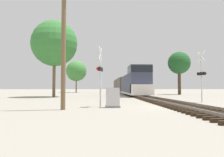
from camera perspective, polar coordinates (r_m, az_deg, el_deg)
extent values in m
plane|color=gray|center=(15.44, 18.06, -7.21)|extent=(400.00, 400.00, 0.00)
cube|color=black|center=(11.34, 26.16, -8.43)|extent=(2.60, 0.22, 0.16)
cube|color=black|center=(11.87, 24.75, -8.18)|extent=(2.60, 0.22, 0.16)
cube|color=black|center=(12.41, 23.47, -7.95)|extent=(2.60, 0.22, 0.16)
cube|color=black|center=(12.95, 22.29, -7.73)|extent=(2.60, 0.22, 0.16)
cube|color=black|center=(13.49, 21.22, -7.52)|extent=(2.60, 0.22, 0.16)
cube|color=black|center=(14.04, 20.22, -7.33)|extent=(2.60, 0.22, 0.16)
cube|color=black|center=(14.59, 19.30, -7.16)|extent=(2.60, 0.22, 0.16)
cube|color=black|center=(15.15, 18.45, -6.99)|extent=(2.60, 0.22, 0.16)
cube|color=black|center=(15.71, 17.66, -6.83)|extent=(2.60, 0.22, 0.16)
cube|color=black|center=(16.27, 16.93, -6.69)|extent=(2.60, 0.22, 0.16)
cube|color=black|center=(16.84, 16.25, -6.55)|extent=(2.60, 0.22, 0.16)
cube|color=black|center=(17.41, 15.61, -6.42)|extent=(2.60, 0.22, 0.16)
cube|color=black|center=(17.98, 15.01, -6.30)|extent=(2.60, 0.22, 0.16)
cube|color=black|center=(18.55, 14.44, -6.18)|extent=(2.60, 0.22, 0.16)
cube|color=black|center=(19.12, 13.92, -6.07)|extent=(2.60, 0.22, 0.16)
cube|color=black|center=(19.70, 13.42, -5.97)|extent=(2.60, 0.22, 0.16)
cube|color=black|center=(20.27, 12.95, -5.87)|extent=(2.60, 0.22, 0.16)
cube|color=black|center=(20.85, 12.51, -5.78)|extent=(2.60, 0.22, 0.16)
cube|color=black|center=(21.43, 12.09, -5.69)|extent=(2.60, 0.22, 0.16)
cube|color=black|center=(22.01, 11.69, -5.61)|extent=(2.60, 0.22, 0.16)
cube|color=black|center=(22.59, 11.32, -5.53)|extent=(2.60, 0.22, 0.16)
cube|color=black|center=(23.17, 10.96, -5.46)|extent=(2.60, 0.22, 0.16)
cube|color=black|center=(23.76, 10.62, -5.38)|extent=(2.60, 0.22, 0.16)
cube|color=black|center=(24.34, 10.30, -5.31)|extent=(2.60, 0.22, 0.16)
cube|color=black|center=(24.93, 9.99, -5.25)|extent=(2.60, 0.22, 0.16)
cube|color=black|center=(25.51, 9.70, -5.19)|extent=(2.60, 0.22, 0.16)
cube|color=black|center=(26.10, 9.42, -5.13)|extent=(2.60, 0.22, 0.16)
cube|color=black|center=(26.68, 9.15, -5.07)|extent=(2.60, 0.22, 0.16)
cube|color=black|center=(27.27, 8.89, -5.01)|extent=(2.60, 0.22, 0.16)
cube|color=black|center=(27.86, 8.65, -4.96)|extent=(2.60, 0.22, 0.16)
cube|color=black|center=(28.45, 8.41, -4.91)|extent=(2.60, 0.22, 0.16)
cube|color=black|center=(29.04, 8.19, -4.86)|extent=(2.60, 0.22, 0.16)
cube|color=black|center=(29.63, 7.97, -4.81)|extent=(2.60, 0.22, 0.16)
cube|color=black|center=(30.22, 7.76, -4.77)|extent=(2.60, 0.22, 0.16)
cube|color=black|center=(30.81, 7.56, -4.72)|extent=(2.60, 0.22, 0.16)
cube|color=black|center=(31.40, 7.37, -4.68)|extent=(2.60, 0.22, 0.16)
cube|color=black|center=(31.99, 7.18, -4.64)|extent=(2.60, 0.22, 0.16)
cube|color=black|center=(32.58, 7.00, -4.60)|extent=(2.60, 0.22, 0.16)
cube|color=black|center=(33.17, 6.83, -4.57)|extent=(2.60, 0.22, 0.16)
cube|color=black|center=(33.76, 6.67, -4.53)|extent=(2.60, 0.22, 0.16)
cube|color=black|center=(34.35, 6.51, -4.49)|extent=(2.60, 0.22, 0.16)
cube|color=slate|center=(15.18, 15.49, -6.43)|extent=(0.07, 160.00, 0.15)
cube|color=slate|center=(15.68, 20.51, -6.23)|extent=(0.07, 160.00, 0.15)
cube|color=#33384C|center=(40.99, 5.01, -1.55)|extent=(2.55, 13.07, 3.29)
cube|color=#33384C|center=(31.96, 7.17, -0.45)|extent=(2.99, 4.11, 4.22)
cube|color=black|center=(32.05, 7.15, 2.22)|extent=(3.02, 4.15, 0.93)
cube|color=white|center=(29.92, 7.85, -2.94)|extent=(2.99, 1.87, 1.48)
cube|color=white|center=(38.22, 5.58, -3.76)|extent=(3.05, 18.30, 0.24)
cube|color=black|center=(32.23, 7.10, -3.88)|extent=(1.58, 2.20, 1.00)
cube|color=black|center=(44.24, 4.46, -3.50)|extent=(1.58, 2.20, 1.00)
cube|color=brown|center=(55.62, 3.02, -1.70)|extent=(2.85, 12.40, 3.47)
cube|color=black|center=(51.61, 3.46, -3.41)|extent=(1.58, 2.20, 0.90)
cube|color=black|center=(59.63, 2.65, -3.28)|extent=(1.58, 2.20, 0.90)
cube|color=brown|center=(69.94, 1.88, -1.85)|extent=(2.85, 12.40, 3.47)
cube|color=black|center=(65.93, 2.15, -3.20)|extent=(1.58, 2.20, 0.90)
cube|color=black|center=(73.96, 1.64, -3.12)|extent=(1.58, 2.20, 0.90)
cylinder|color=silver|center=(15.05, -3.04, 0.10)|extent=(0.12, 0.12, 3.96)
cube|color=white|center=(15.22, -3.03, 6.43)|extent=(0.18, 0.92, 0.93)
cube|color=white|center=(15.22, -3.03, 6.43)|extent=(0.18, 0.92, 0.93)
cube|color=black|center=(15.09, -3.03, 2.45)|extent=(0.20, 0.86, 0.06)
cylinder|color=black|center=(15.44, -2.81, 2.34)|extent=(0.23, 0.32, 0.30)
sphere|color=red|center=(15.46, -3.18, 2.33)|extent=(0.26, 0.26, 0.26)
cylinder|color=black|center=(14.75, -3.27, 2.56)|extent=(0.23, 0.32, 0.30)
sphere|color=red|center=(14.77, -3.65, 2.56)|extent=(0.26, 0.26, 0.26)
cube|color=white|center=(15.15, -3.03, 4.37)|extent=(0.08, 0.32, 0.20)
cylinder|color=silver|center=(21.34, 22.33, 0.19)|extent=(0.12, 0.12, 4.46)
cube|color=white|center=(21.51, 22.25, 5.33)|extent=(0.30, 0.89, 0.93)
cube|color=white|center=(21.51, 22.25, 5.33)|extent=(0.30, 0.89, 0.93)
cube|color=black|center=(21.36, 22.32, 1.19)|extent=(0.31, 0.84, 0.06)
cylinder|color=black|center=(21.10, 22.95, 1.24)|extent=(0.26, 0.34, 0.30)
sphere|color=red|center=(21.17, 23.15, 1.23)|extent=(0.26, 0.26, 0.26)
cylinder|color=black|center=(21.36, 22.32, 1.19)|extent=(0.26, 0.34, 0.30)
sphere|color=red|center=(21.43, 22.52, 1.18)|extent=(0.26, 0.26, 0.26)
cylinder|color=black|center=(21.62, 21.70, 1.14)|extent=(0.26, 0.34, 0.30)
sphere|color=red|center=(21.69, 21.90, 1.13)|extent=(0.26, 0.26, 0.26)
cube|color=white|center=(21.44, 22.27, 3.87)|extent=(0.12, 0.31, 0.20)
cube|color=slate|center=(14.62, 0.18, -7.36)|extent=(0.99, 0.66, 0.12)
cube|color=#BCBCBF|center=(14.58, 0.18, -4.78)|extent=(0.90, 0.60, 1.20)
cylinder|color=brown|center=(13.80, -12.52, 11.31)|extent=(0.28, 0.28, 9.16)
cylinder|color=brown|center=(32.59, -14.91, 0.41)|extent=(0.43, 0.43, 5.78)
sphere|color=#337533|center=(33.19, -14.82, 8.86)|extent=(6.65, 6.65, 6.65)
cylinder|color=#473521|center=(45.02, 17.19, -0.87)|extent=(0.60, 0.60, 4.94)
sphere|color=#1E5123|center=(45.28, 17.13, 3.93)|extent=(4.41, 4.41, 4.41)
cylinder|color=brown|center=(62.44, -9.34, -1.63)|extent=(0.32, 0.32, 4.36)
sphere|color=#3D7F38|center=(62.62, -9.31, 1.96)|extent=(5.79, 5.79, 5.79)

